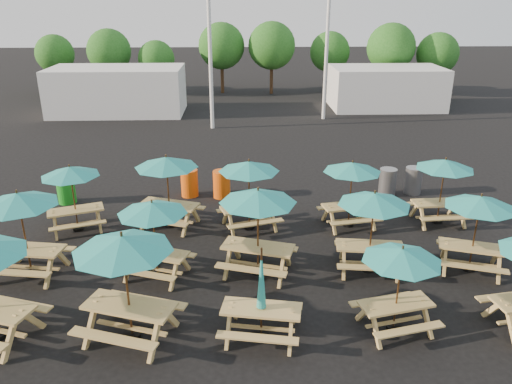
{
  "coord_description": "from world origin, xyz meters",
  "views": [
    {
      "loc": [
        -0.49,
        -13.14,
        6.91
      ],
      "look_at": [
        0.0,
        1.5,
        1.1
      ],
      "focal_mm": 35.0,
      "sensor_mm": 36.0,
      "label": 1
    }
  ],
  "objects_px": {
    "picnic_unit_1": "(19,205)",
    "picnic_unit_6": "(261,301)",
    "picnic_unit_9": "(402,260)",
    "waste_bin_2": "(222,184)",
    "picnic_unit_7": "(258,202)",
    "picnic_unit_13": "(480,207)",
    "waste_bin_3": "(388,182)",
    "picnic_unit_11": "(352,171)",
    "picnic_unit_14": "(445,168)",
    "waste_bin_4": "(413,181)",
    "picnic_unit_4": "(153,213)",
    "picnic_unit_5": "(167,167)",
    "waste_bin_1": "(190,183)",
    "waste_bin_0": "(66,189)",
    "picnic_unit_10": "(374,204)",
    "picnic_unit_8": "(249,171)",
    "picnic_unit_3": "(123,251)",
    "picnic_unit_2": "(70,176)"
  },
  "relations": [
    {
      "from": "picnic_unit_9",
      "to": "waste_bin_4",
      "type": "relative_size",
      "value": 2.04
    },
    {
      "from": "picnic_unit_13",
      "to": "waste_bin_3",
      "type": "height_order",
      "value": "picnic_unit_13"
    },
    {
      "from": "picnic_unit_1",
      "to": "waste_bin_3",
      "type": "distance_m",
      "value": 12.28
    },
    {
      "from": "picnic_unit_14",
      "to": "picnic_unit_2",
      "type": "bearing_deg",
      "value": 177.06
    },
    {
      "from": "picnic_unit_8",
      "to": "waste_bin_2",
      "type": "distance_m",
      "value": 3.15
    },
    {
      "from": "waste_bin_2",
      "to": "picnic_unit_14",
      "type": "bearing_deg",
      "value": -18.92
    },
    {
      "from": "picnic_unit_14",
      "to": "waste_bin_1",
      "type": "relative_size",
      "value": 2.16
    },
    {
      "from": "picnic_unit_1",
      "to": "picnic_unit_9",
      "type": "distance_m",
      "value": 9.28
    },
    {
      "from": "picnic_unit_3",
      "to": "picnic_unit_8",
      "type": "bearing_deg",
      "value": 81.94
    },
    {
      "from": "picnic_unit_7",
      "to": "picnic_unit_11",
      "type": "relative_size",
      "value": 1.16
    },
    {
      "from": "picnic_unit_10",
      "to": "picnic_unit_11",
      "type": "height_order",
      "value": "picnic_unit_10"
    },
    {
      "from": "waste_bin_4",
      "to": "picnic_unit_4",
      "type": "bearing_deg",
      "value": -146.9
    },
    {
      "from": "picnic_unit_6",
      "to": "picnic_unit_10",
      "type": "relative_size",
      "value": 0.96
    },
    {
      "from": "picnic_unit_14",
      "to": "waste_bin_0",
      "type": "relative_size",
      "value": 2.16
    },
    {
      "from": "picnic_unit_14",
      "to": "picnic_unit_13",
      "type": "bearing_deg",
      "value": -98.76
    },
    {
      "from": "picnic_unit_9",
      "to": "waste_bin_0",
      "type": "bearing_deg",
      "value": 127.8
    },
    {
      "from": "picnic_unit_1",
      "to": "picnic_unit_6",
      "type": "distance_m",
      "value": 6.66
    },
    {
      "from": "picnic_unit_5",
      "to": "picnic_unit_7",
      "type": "height_order",
      "value": "picnic_unit_7"
    },
    {
      "from": "waste_bin_3",
      "to": "picnic_unit_3",
      "type": "bearing_deg",
      "value": -134.2
    },
    {
      "from": "picnic_unit_3",
      "to": "picnic_unit_4",
      "type": "xyz_separation_m",
      "value": [
        0.17,
        2.51,
        -0.29
      ]
    },
    {
      "from": "picnic_unit_13",
      "to": "waste_bin_0",
      "type": "height_order",
      "value": "picnic_unit_13"
    },
    {
      "from": "picnic_unit_4",
      "to": "waste_bin_1",
      "type": "height_order",
      "value": "picnic_unit_4"
    },
    {
      "from": "picnic_unit_11",
      "to": "waste_bin_0",
      "type": "height_order",
      "value": "picnic_unit_11"
    },
    {
      "from": "picnic_unit_9",
      "to": "waste_bin_2",
      "type": "xyz_separation_m",
      "value": [
        -4.04,
        7.9,
        -1.24
      ]
    },
    {
      "from": "picnic_unit_13",
      "to": "waste_bin_3",
      "type": "xyz_separation_m",
      "value": [
        -0.72,
        5.46,
        -1.35
      ]
    },
    {
      "from": "picnic_unit_3",
      "to": "picnic_unit_6",
      "type": "xyz_separation_m",
      "value": [
        2.79,
        -0.06,
        -1.23
      ]
    },
    {
      "from": "waste_bin_3",
      "to": "waste_bin_4",
      "type": "bearing_deg",
      "value": 6.32
    },
    {
      "from": "picnic_unit_4",
      "to": "picnic_unit_13",
      "type": "bearing_deg",
      "value": 19.54
    },
    {
      "from": "picnic_unit_11",
      "to": "picnic_unit_14",
      "type": "relative_size",
      "value": 0.99
    },
    {
      "from": "picnic_unit_9",
      "to": "picnic_unit_10",
      "type": "height_order",
      "value": "picnic_unit_10"
    },
    {
      "from": "waste_bin_2",
      "to": "picnic_unit_7",
      "type": "bearing_deg",
      "value": -78.22
    },
    {
      "from": "picnic_unit_7",
      "to": "waste_bin_2",
      "type": "bearing_deg",
      "value": 119.27
    },
    {
      "from": "picnic_unit_11",
      "to": "picnic_unit_14",
      "type": "xyz_separation_m",
      "value": [
        2.94,
        0.15,
        0.01
      ]
    },
    {
      "from": "picnic_unit_5",
      "to": "picnic_unit_9",
      "type": "xyz_separation_m",
      "value": [
        5.61,
        -5.48,
        -0.27
      ]
    },
    {
      "from": "picnic_unit_2",
      "to": "picnic_unit_5",
      "type": "distance_m",
      "value": 2.89
    },
    {
      "from": "picnic_unit_1",
      "to": "picnic_unit_6",
      "type": "bearing_deg",
      "value": -15.99
    },
    {
      "from": "picnic_unit_4",
      "to": "picnic_unit_8",
      "type": "distance_m",
      "value": 3.76
    },
    {
      "from": "picnic_unit_8",
      "to": "picnic_unit_9",
      "type": "xyz_separation_m",
      "value": [
        3.09,
        -5.26,
        -0.19
      ]
    },
    {
      "from": "picnic_unit_7",
      "to": "picnic_unit_13",
      "type": "relative_size",
      "value": 1.09
    },
    {
      "from": "picnic_unit_6",
      "to": "waste_bin_4",
      "type": "xyz_separation_m",
      "value": [
        5.99,
        8.18,
        -0.39
      ]
    },
    {
      "from": "picnic_unit_6",
      "to": "picnic_unit_10",
      "type": "distance_m",
      "value": 4.15
    },
    {
      "from": "picnic_unit_2",
      "to": "picnic_unit_13",
      "type": "xyz_separation_m",
      "value": [
        11.27,
        -2.84,
        0.04
      ]
    },
    {
      "from": "picnic_unit_8",
      "to": "waste_bin_2",
      "type": "xyz_separation_m",
      "value": [
        -0.95,
        2.65,
        -1.42
      ]
    },
    {
      "from": "picnic_unit_5",
      "to": "waste_bin_1",
      "type": "distance_m",
      "value": 3.02
    },
    {
      "from": "picnic_unit_4",
      "to": "picnic_unit_14",
      "type": "relative_size",
      "value": 1.04
    },
    {
      "from": "picnic_unit_5",
      "to": "waste_bin_2",
      "type": "bearing_deg",
      "value": 75.93
    },
    {
      "from": "picnic_unit_1",
      "to": "picnic_unit_10",
      "type": "xyz_separation_m",
      "value": [
        8.96,
        -0.06,
        -0.09
      ]
    },
    {
      "from": "picnic_unit_2",
      "to": "waste_bin_4",
      "type": "height_order",
      "value": "picnic_unit_2"
    },
    {
      "from": "picnic_unit_5",
      "to": "picnic_unit_11",
      "type": "height_order",
      "value": "picnic_unit_5"
    },
    {
      "from": "picnic_unit_14",
      "to": "waste_bin_1",
      "type": "bearing_deg",
      "value": 158.76
    }
  ]
}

